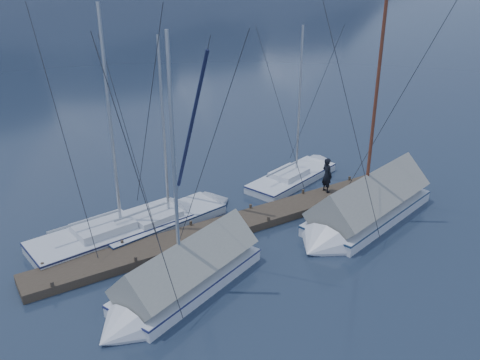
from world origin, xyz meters
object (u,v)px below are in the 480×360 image
at_px(sailboat_open_mid, 178,216).
at_px(sailboat_covered_near, 362,211).
at_px(sailboat_open_right, 301,174).
at_px(sailboat_covered_far, 178,282).
at_px(person, 327,175).
at_px(sailboat_open_left, 133,227).

bearing_deg(sailboat_open_mid, sailboat_covered_near, -33.94).
bearing_deg(sailboat_open_right, sailboat_covered_far, -149.64).
bearing_deg(person, sailboat_open_mid, 79.16).
bearing_deg(sailboat_covered_near, sailboat_covered_far, -177.12).
distance_m(sailboat_open_right, person, 2.96).
relative_size(sailboat_open_left, sailboat_open_right, 1.18).
bearing_deg(sailboat_covered_near, sailboat_open_left, 152.45).
bearing_deg(sailboat_covered_near, sailboat_open_right, 79.87).
bearing_deg(sailboat_covered_far, sailboat_open_left, 86.20).
xyz_separation_m(sailboat_open_left, person, (9.08, -1.83, 1.01)).
bearing_deg(person, sailboat_covered_far, 112.02).
bearing_deg(person, sailboat_open_left, 81.92).
bearing_deg(sailboat_open_right, sailboat_open_left, -174.90).
distance_m(sailboat_open_right, sailboat_covered_near, 5.53).
bearing_deg(sailboat_open_left, sailboat_open_mid, -1.64).
height_order(sailboat_open_left, person, sailboat_open_left).
bearing_deg(sailboat_open_mid, person, -14.16).
bearing_deg(sailboat_covered_near, person, 82.93).
xyz_separation_m(sailboat_open_mid, person, (7.03, -1.77, 1.04)).
bearing_deg(sailboat_open_right, sailboat_open_mid, -173.10).
relative_size(sailboat_open_left, sailboat_covered_near, 0.96).
height_order(sailboat_covered_near, person, sailboat_covered_near).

